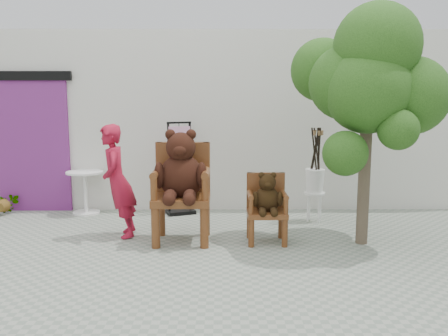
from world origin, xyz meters
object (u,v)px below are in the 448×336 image
at_px(person, 118,182).
at_px(tree, 368,82).
at_px(chair_big, 181,178).
at_px(cafe_table, 85,187).
at_px(display_stand, 180,179).
at_px(stool_bucket, 315,180).
at_px(chair_small, 267,201).

xyz_separation_m(person, tree, (3.25, -0.33, 1.32)).
height_order(chair_big, cafe_table, chair_big).
bearing_deg(chair_big, person, 167.70).
relative_size(chair_big, cafe_table, 2.13).
relative_size(person, tree, 0.51).
xyz_separation_m(display_stand, tree, (2.52, -1.65, 1.51)).
distance_m(person, stool_bucket, 2.96).
xyz_separation_m(chair_big, cafe_table, (-1.71, 1.51, -0.42)).
bearing_deg(chair_big, cafe_table, 138.59).
distance_m(chair_big, tree, 2.67).
relative_size(cafe_table, display_stand, 0.47).
bearing_deg(display_stand, stool_bucket, -34.09).
bearing_deg(cafe_table, stool_bucket, -7.82).
bearing_deg(display_stand, person, -139.62).
distance_m(chair_big, cafe_table, 2.32).
xyz_separation_m(chair_small, tree, (1.24, -0.09, 1.54)).
bearing_deg(stool_bucket, person, -164.06).
relative_size(chair_small, stool_bucket, 0.65).
bearing_deg(cafe_table, chair_small, -28.80).
xyz_separation_m(chair_big, person, (-0.88, 0.19, -0.09)).
bearing_deg(chair_big, display_stand, 95.92).
bearing_deg(chair_big, tree, -3.35).
distance_m(cafe_table, tree, 4.70).
height_order(chair_small, display_stand, display_stand).
distance_m(person, display_stand, 1.51).
relative_size(person, display_stand, 1.02).
distance_m(cafe_table, stool_bucket, 3.72).
height_order(person, tree, tree).
bearing_deg(chair_small, person, 173.10).
bearing_deg(person, cafe_table, -157.78).
bearing_deg(person, tree, 74.14).
bearing_deg(display_stand, chair_big, -104.86).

